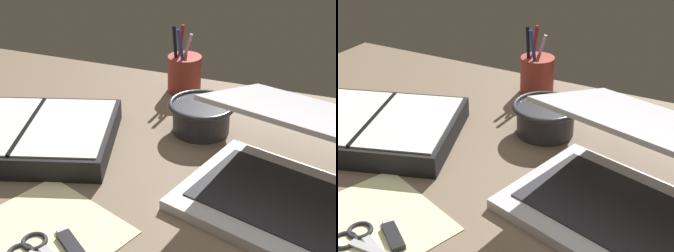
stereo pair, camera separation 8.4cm
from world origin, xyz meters
TOP-DOWN VIEW (x-y plane):
  - desk_top at (0.00, 0.00)cm, footprint 140.00×100.00cm
  - laptop at (26.17, 6.04)cm, footprint 43.09×40.39cm
  - bowl at (3.16, 23.41)cm, footprint 13.70×13.70cm
  - pen_cup at (-6.85, 41.11)cm, footprint 8.08×8.08cm
  - planner at (-26.12, 5.81)cm, footprint 38.61×33.92cm
  - scissors at (-7.52, -18.89)cm, footprint 13.84×6.82cm
  - paper_sheet_front at (-10.63, -19.99)cm, footprint 30.34×35.33cm
  - usb_drive at (-3.72, -16.05)cm, footprint 6.84×5.39cm

SIDE VIEW (x-z plane):
  - desk_top at x=0.00cm, z-range 0.00..2.00cm
  - paper_sheet_front at x=-10.63cm, z-range 2.00..2.16cm
  - scissors at x=-7.52cm, z-range 1.94..2.74cm
  - usb_drive at x=-3.72cm, z-range 2.00..3.00cm
  - planner at x=-26.12cm, z-range 1.91..6.67cm
  - bowl at x=3.16cm, z-range 2.33..8.82cm
  - pen_cup at x=-6.85cm, z-range -1.37..14.67cm
  - laptop at x=26.17cm, z-range -1.01..15.58cm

